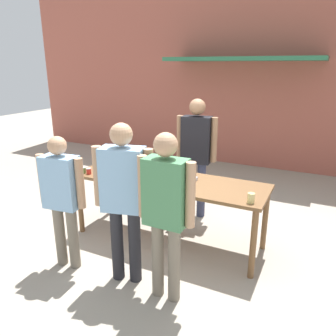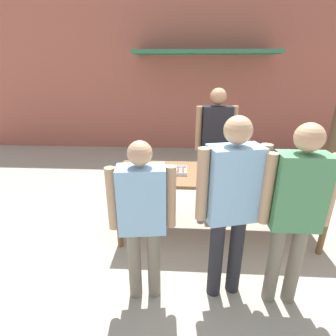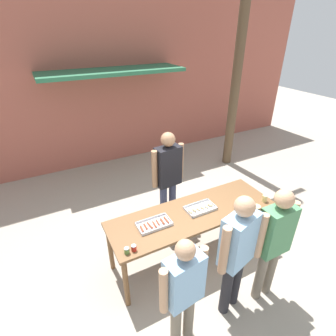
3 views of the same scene
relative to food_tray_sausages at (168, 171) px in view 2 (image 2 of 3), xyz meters
The scene contains 12 objects.
ground_plane 1.09m from the food_tray_sausages, ahead, with size 24.00×24.00×0.00m, color #A39989.
building_facade_back 4.24m from the food_tray_sausages, 80.95° to the left, with size 12.00×1.11×4.50m.
serving_table 0.64m from the food_tray_sausages, ahead, with size 2.54×0.81×0.87m.
food_tray_sausages is the anchor object (origin of this frame).
food_tray_buns 0.76m from the food_tray_sausages, ahead, with size 0.45×0.27×0.06m.
condiment_jar_mustard 0.59m from the food_tray_sausages, 148.84° to the right, with size 0.06×0.06×0.08m.
condiment_jar_ketchup 0.52m from the food_tray_sausages, 143.68° to the right, with size 0.06×0.06×0.08m.
beer_cup 1.79m from the food_tray_sausages, ahead, with size 0.08×0.08×0.11m.
person_server_behind_table 1.11m from the food_tray_sausages, 52.18° to the left, with size 0.62×0.28×1.82m.
person_customer_holding_hotdog 1.08m from the food_tray_sausages, 98.68° to the right, with size 0.58×0.27×1.57m.
person_customer_with_cup 1.55m from the food_tray_sausages, 43.18° to the right, with size 0.59×0.23×1.72m.
person_customer_waiting_in_line 1.17m from the food_tray_sausages, 58.42° to the right, with size 0.62×0.35×1.75m.
Camera 2 is at (-0.46, -3.02, 2.11)m, focal length 28.00 mm.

